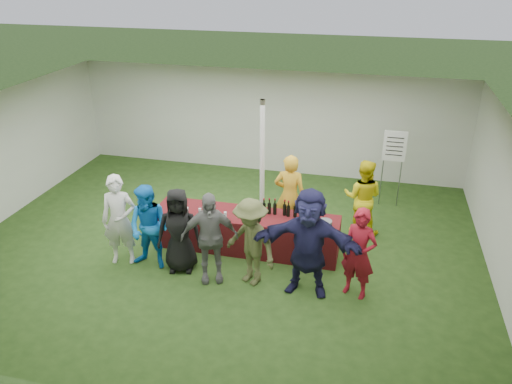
% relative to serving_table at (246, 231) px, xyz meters
% --- Properties ---
extents(ground, '(60.00, 60.00, 0.00)m').
position_rel_serving_table_xyz_m(ground, '(-0.46, -0.02, -0.38)').
color(ground, '#284719').
rests_on(ground, ground).
extents(tent, '(10.00, 10.00, 10.00)m').
position_rel_serving_table_xyz_m(tent, '(0.04, 1.18, 0.98)').
color(tent, white).
rests_on(tent, ground).
extents(serving_table, '(3.60, 0.80, 0.75)m').
position_rel_serving_table_xyz_m(serving_table, '(0.00, 0.00, 0.00)').
color(serving_table, '#5C1318').
rests_on(serving_table, ground).
extents(wine_bottles, '(0.80, 0.11, 0.32)m').
position_rel_serving_table_xyz_m(wine_bottles, '(0.69, 0.13, 0.50)').
color(wine_bottles, black).
rests_on(wine_bottles, serving_table).
extents(wine_glasses, '(2.69, 0.13, 0.16)m').
position_rel_serving_table_xyz_m(wine_glasses, '(-0.38, -0.26, 0.49)').
color(wine_glasses, silver).
rests_on(wine_glasses, serving_table).
extents(water_bottle, '(0.07, 0.07, 0.23)m').
position_rel_serving_table_xyz_m(water_bottle, '(0.06, 0.08, 0.48)').
color(water_bottle, silver).
rests_on(water_bottle, serving_table).
extents(bar_towel, '(0.25, 0.18, 0.03)m').
position_rel_serving_table_xyz_m(bar_towel, '(1.49, 0.05, 0.39)').
color(bar_towel, white).
rests_on(bar_towel, serving_table).
extents(dump_bucket, '(0.25, 0.25, 0.18)m').
position_rel_serving_table_xyz_m(dump_bucket, '(1.54, -0.22, 0.46)').
color(dump_bucket, slate).
rests_on(dump_bucket, serving_table).
extents(wine_list_sign, '(0.50, 0.03, 1.80)m').
position_rel_serving_table_xyz_m(wine_list_sign, '(2.71, 2.60, 0.94)').
color(wine_list_sign, slate).
rests_on(wine_list_sign, ground).
extents(staff_pourer, '(0.65, 0.43, 1.76)m').
position_rel_serving_table_xyz_m(staff_pourer, '(0.72, 0.74, 0.50)').
color(staff_pourer, gold).
rests_on(staff_pourer, ground).
extents(staff_back, '(0.85, 0.70, 1.61)m').
position_rel_serving_table_xyz_m(staff_back, '(2.15, 1.18, 0.43)').
color(staff_back, yellow).
rests_on(staff_back, ground).
extents(customer_0, '(0.73, 0.57, 1.75)m').
position_rel_serving_table_xyz_m(customer_0, '(-2.13, -0.99, 0.50)').
color(customer_0, silver).
rests_on(customer_0, ground).
extents(customer_1, '(0.85, 0.70, 1.62)m').
position_rel_serving_table_xyz_m(customer_1, '(-1.53, -1.02, 0.44)').
color(customer_1, blue).
rests_on(customer_1, ground).
extents(customer_2, '(0.88, 0.68, 1.61)m').
position_rel_serving_table_xyz_m(customer_2, '(-0.98, -0.97, 0.43)').
color(customer_2, black).
rests_on(customer_2, ground).
extents(customer_3, '(1.08, 0.73, 1.70)m').
position_rel_serving_table_xyz_m(customer_3, '(-0.35, -1.15, 0.47)').
color(customer_3, slate).
rests_on(customer_3, ground).
extents(customer_4, '(1.21, 1.02, 1.62)m').
position_rel_serving_table_xyz_m(customer_4, '(0.37, -1.07, 0.43)').
color(customer_4, '#4E532C').
rests_on(customer_4, ground).
extents(customer_5, '(1.80, 0.61, 1.93)m').
position_rel_serving_table_xyz_m(customer_5, '(1.36, -1.10, 0.59)').
color(customer_5, '#1D1D44').
rests_on(customer_5, ground).
extents(customer_6, '(0.69, 0.56, 1.62)m').
position_rel_serving_table_xyz_m(customer_6, '(2.19, -0.99, 0.43)').
color(customer_6, maroon).
rests_on(customer_6, ground).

